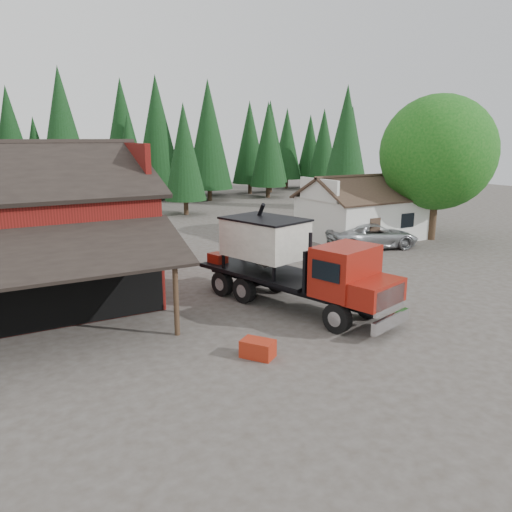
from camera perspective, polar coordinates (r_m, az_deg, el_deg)
ground at (r=20.14m, az=8.47°, el=-7.86°), size 120.00×120.00×0.00m
farmhouse at (r=37.53m, az=12.02°, el=4.57°), size 8.60×6.42×4.65m
deciduous_tree at (r=37.89m, az=20.06°, el=10.60°), size 8.00×8.00×10.20m
conifer_backdrop at (r=58.32m, az=-17.93°, el=5.64°), size 76.00×16.00×16.00m
near_pine_b at (r=48.08m, az=-8.20°, el=11.67°), size 3.96×3.96×10.40m
near_pine_c at (r=52.84m, az=10.25°, el=12.84°), size 4.84×4.84×12.40m
near_pine_d at (r=49.27m, az=-21.20°, el=12.72°), size 5.28×5.28×13.40m
feed_truck at (r=21.56m, az=4.21°, el=-0.65°), size 5.08×9.95×4.34m
silver_car at (r=34.39m, az=13.19°, el=2.32°), size 6.60×4.42×1.68m
equip_box at (r=17.14m, az=0.21°, el=-10.54°), size 1.20×1.30×0.60m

